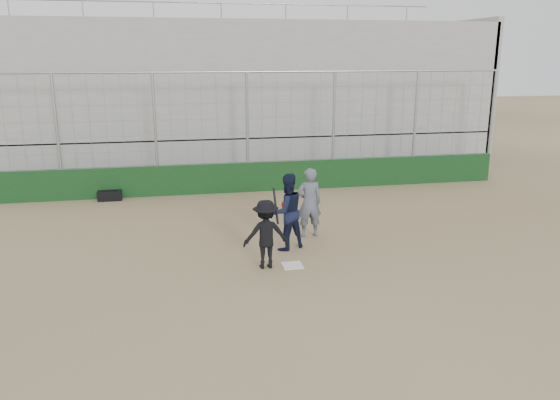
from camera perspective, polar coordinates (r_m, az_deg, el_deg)
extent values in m
plane|color=brown|center=(12.21, 1.29, -6.90)|extent=(90.00, 90.00, 0.00)
cube|color=white|center=(12.20, 1.29, -6.84)|extent=(0.44, 0.44, 0.02)
cube|color=black|center=(18.67, -3.36, 2.42)|extent=(18.00, 0.25, 1.00)
cylinder|color=gray|center=(18.40, -3.43, 6.99)|extent=(0.10, 0.10, 4.00)
cylinder|color=gray|center=(21.55, 21.21, 7.18)|extent=(0.10, 0.10, 4.00)
cylinder|color=gray|center=(18.23, -3.53, 13.23)|extent=(18.00, 0.07, 0.07)
cube|color=gray|center=(23.44, -5.07, 5.71)|extent=(20.00, 6.70, 1.60)
cube|color=gray|center=(23.15, -5.24, 12.81)|extent=(20.00, 6.70, 4.20)
cube|color=gray|center=(26.22, 17.50, 10.69)|extent=(0.25, 6.70, 6.10)
cylinder|color=gray|center=(26.37, -6.19, 19.79)|extent=(20.00, 0.06, 0.06)
imported|color=black|center=(11.89, -1.50, -3.58)|extent=(0.99, 0.57, 1.53)
cylinder|color=black|center=(11.90, -0.46, -0.61)|extent=(0.07, 0.57, 0.71)
imported|color=black|center=(13.02, 0.76, -2.63)|extent=(1.11, 1.01, 1.22)
sphere|color=maroon|center=(12.88, 0.77, -0.52)|extent=(0.28, 0.28, 0.28)
imported|color=#525868|center=(13.91, 3.05, -0.63)|extent=(0.68, 0.46, 1.62)
cube|color=black|center=(18.34, -17.36, 0.44)|extent=(0.75, 0.32, 0.32)
cylinder|color=black|center=(18.30, -17.40, 0.98)|extent=(0.48, 0.04, 0.04)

